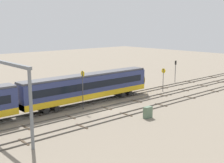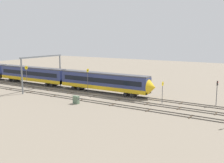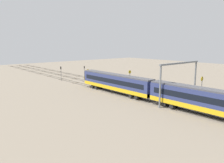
% 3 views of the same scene
% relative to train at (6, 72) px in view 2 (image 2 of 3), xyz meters
% --- Properties ---
extents(ground_plane, '(198.34, 198.34, 0.00)m').
position_rel_train_xyz_m(ground_plane, '(36.77, -4.39, -2.66)').
color(ground_plane, gray).
extents(track_near_foreground, '(182.34, 2.40, 0.16)m').
position_rel_train_xyz_m(track_near_foreground, '(36.77, -8.78, -2.59)').
color(track_near_foreground, '#59544C').
rests_on(track_near_foreground, ground).
extents(track_second_near, '(182.34, 2.40, 0.16)m').
position_rel_train_xyz_m(track_second_near, '(36.77, -4.39, -2.59)').
color(track_second_near, '#59544C').
rests_on(track_second_near, ground).
extents(track_with_train, '(182.34, 2.40, 0.16)m').
position_rel_train_xyz_m(track_with_train, '(36.77, 0.00, -2.58)').
color(track_with_train, '#59544C').
rests_on(track_with_train, ground).
extents(train, '(100.00, 3.24, 4.80)m').
position_rel_train_xyz_m(train, '(0.00, 0.00, 0.00)').
color(train, navy).
rests_on(train, ground).
extents(overhead_gantry, '(0.40, 13.78, 8.74)m').
position_rel_train_xyz_m(overhead_gantry, '(20.82, -4.57, 3.59)').
color(overhead_gantry, slate).
rests_on(overhead_gantry, ground).
extents(speed_sign_near_foreground, '(0.14, 0.87, 6.03)m').
position_rel_train_xyz_m(speed_sign_near_foreground, '(33.72, -2.40, 1.14)').
color(speed_sign_near_foreground, '#4C4C51').
rests_on(speed_sign_near_foreground, ground).
extents(speed_sign_mid_trackside, '(0.14, 0.92, 4.59)m').
position_rel_train_xyz_m(speed_sign_mid_trackside, '(52.82, -2.53, 0.36)').
color(speed_sign_mid_trackside, '#4C4C51').
rests_on(speed_sign_mid_trackside, ground).
extents(speed_sign_far_trackside, '(0.14, 0.95, 6.04)m').
position_rel_train_xyz_m(speed_sign_far_trackside, '(16.48, -6.05, 1.23)').
color(speed_sign_far_trackside, '#4C4C51').
rests_on(speed_sign_far_trackside, ground).
extents(signal_light_trackside_approach, '(0.31, 0.32, 4.95)m').
position_rel_train_xyz_m(signal_light_trackside_approach, '(62.50, 1.84, 0.56)').
color(signal_light_trackside_approach, '#4C4C51').
rests_on(signal_light_trackside_approach, ground).
extents(relay_cabinet, '(1.26, 0.70, 1.62)m').
position_rel_train_xyz_m(relay_cabinet, '(37.92, -11.93, -1.85)').
color(relay_cabinet, '#597259').
rests_on(relay_cabinet, ground).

